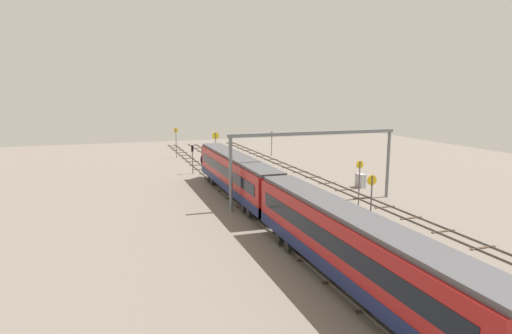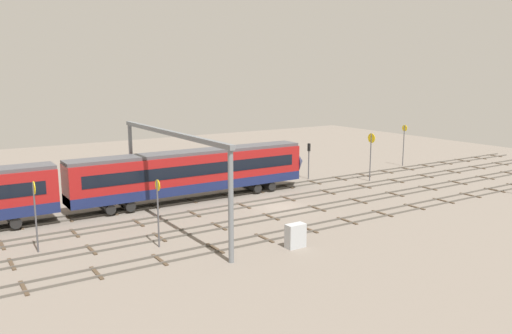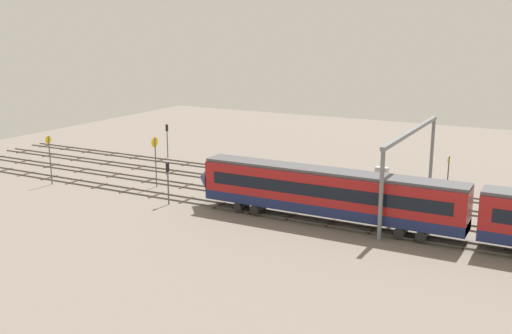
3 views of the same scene
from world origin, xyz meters
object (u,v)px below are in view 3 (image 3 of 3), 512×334
object	(u,v)px
signal_light_trackside_departure	(168,177)
relay_cabinet	(382,175)
overhead_gantry	(411,149)
speed_sign_far_trackside	(50,154)
signal_light_trackside_approach	(167,136)
speed_sign_distant_end	(448,174)
speed_sign_near_foreground	(155,154)
train	(467,214)

from	to	relation	value
signal_light_trackside_departure	relay_cabinet	world-z (taller)	signal_light_trackside_departure
signal_light_trackside_departure	overhead_gantry	bearing A→B (deg)	-156.76
speed_sign_far_trackside	signal_light_trackside_approach	distance (m)	17.79
overhead_gantry	speed_sign_distant_end	distance (m)	5.58
overhead_gantry	signal_light_trackside_approach	bearing A→B (deg)	-13.60
overhead_gantry	speed_sign_near_foreground	xyz separation A→B (m)	(26.66, 4.41, -2.33)
train	speed_sign_far_trackside	bearing A→B (deg)	2.46
train	signal_light_trackside_departure	world-z (taller)	train
train	relay_cabinet	bearing A→B (deg)	-54.54
train	signal_light_trackside_departure	size ratio (longest dim) A/B	11.91
overhead_gantry	signal_light_trackside_approach	distance (m)	35.75
signal_light_trackside_approach	signal_light_trackside_departure	xyz separation A→B (m)	(-13.16, 17.59, -0.19)
relay_cabinet	speed_sign_near_foreground	bearing A→B (deg)	32.78
speed_sign_far_trackside	speed_sign_distant_end	world-z (taller)	speed_sign_far_trackside
train	signal_light_trackside_departure	bearing A→B (deg)	4.02
train	speed_sign_distant_end	xyz separation A→B (m)	(3.61, -11.10, 0.49)
signal_light_trackside_departure	speed_sign_distant_end	bearing A→B (deg)	-151.72
signal_light_trackside_departure	speed_sign_far_trackside	bearing A→B (deg)	-0.22
speed_sign_near_foreground	speed_sign_distant_end	xyz separation A→B (m)	(-29.46, -8.25, -0.59)
signal_light_trackside_approach	signal_light_trackside_departure	distance (m)	21.97
speed_sign_distant_end	relay_cabinet	xyz separation A→B (m)	(8.18, -5.45, -2.27)
speed_sign_near_foreground	signal_light_trackside_departure	world-z (taller)	speed_sign_near_foreground
speed_sign_far_trackside	speed_sign_distant_end	size ratio (longest dim) A/B	1.11
overhead_gantry	train	bearing A→B (deg)	131.47
train	signal_light_trackside_approach	xyz separation A→B (m)	(41.03, -15.63, 0.31)
speed_sign_distant_end	signal_light_trackside_approach	distance (m)	37.69
overhead_gantry	speed_sign_distant_end	size ratio (longest dim) A/B	3.88
train	relay_cabinet	xyz separation A→B (m)	(11.79, -16.55, -1.78)
overhead_gantry	signal_light_trackside_departure	size ratio (longest dim) A/B	4.56
speed_sign_far_trackside	speed_sign_distant_end	bearing A→B (deg)	-162.18
speed_sign_distant_end	signal_light_trackside_departure	size ratio (longest dim) A/B	1.17
train	speed_sign_near_foreground	distance (m)	33.21
speed_sign_far_trackside	speed_sign_distant_end	xyz separation A→B (m)	(-40.42, -12.99, -0.33)
signal_light_trackside_departure	relay_cabinet	size ratio (longest dim) A/B	2.42
speed_sign_near_foreground	speed_sign_distant_end	distance (m)	30.60
overhead_gantry	speed_sign_near_foreground	distance (m)	27.12
overhead_gantry	relay_cabinet	world-z (taller)	overhead_gantry
speed_sign_distant_end	train	bearing A→B (deg)	108.03
signal_light_trackside_departure	speed_sign_near_foreground	bearing A→B (deg)	-42.72
train	signal_light_trackside_approach	world-z (taller)	train
speed_sign_distant_end	overhead_gantry	bearing A→B (deg)	53.89
train	speed_sign_distant_end	distance (m)	11.68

